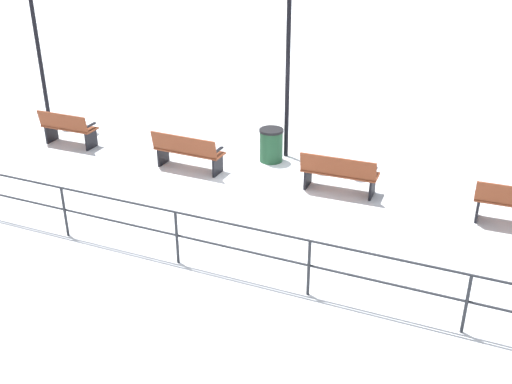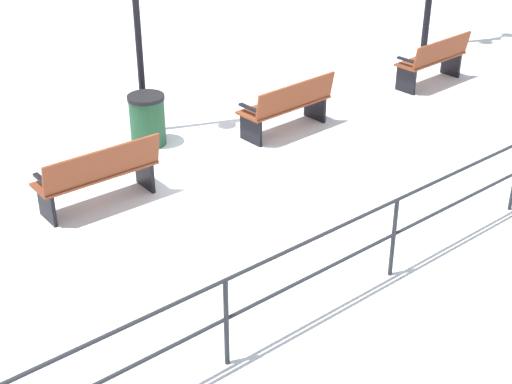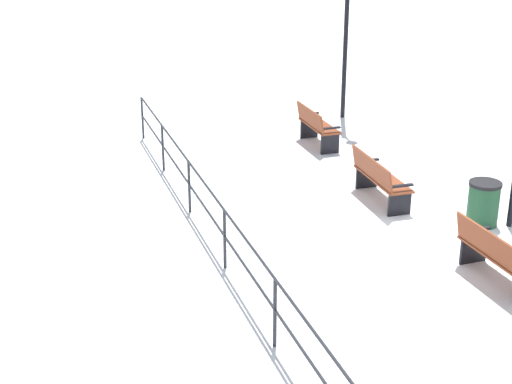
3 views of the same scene
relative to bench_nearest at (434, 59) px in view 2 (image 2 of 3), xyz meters
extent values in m
plane|color=white|center=(0.04, 5.23, -0.49)|extent=(80.00, 80.00, 0.00)
cube|color=brown|center=(0.07, 0.00, -0.01)|extent=(0.52, 1.57, 0.04)
cube|color=brown|center=(-0.16, -0.01, 0.22)|extent=(0.16, 1.56, 0.41)
cube|color=black|center=(0.10, -0.67, -0.25)|extent=(0.42, 0.06, 0.48)
cube|color=black|center=(0.05, 0.68, -0.25)|extent=(0.42, 0.06, 0.48)
cube|color=black|center=(0.12, -0.67, 0.11)|extent=(0.42, 0.08, 0.04)
cube|color=black|center=(0.07, 0.68, 0.11)|extent=(0.42, 0.08, 0.04)
cube|color=brown|center=(0.18, 3.49, -0.04)|extent=(0.57, 1.62, 0.04)
cube|color=brown|center=(-0.08, 3.48, 0.19)|extent=(0.16, 1.61, 0.42)
cube|color=black|center=(0.20, 2.79, -0.26)|extent=(0.47, 0.06, 0.45)
cube|color=black|center=(0.16, 4.19, -0.26)|extent=(0.47, 0.06, 0.45)
cube|color=black|center=(0.22, 2.79, 0.08)|extent=(0.47, 0.08, 0.04)
cube|color=black|center=(0.18, 4.19, 0.08)|extent=(0.47, 0.08, 0.04)
cube|color=brown|center=(-0.05, 6.97, -0.03)|extent=(0.53, 1.65, 0.04)
cube|color=brown|center=(-0.29, 6.98, 0.20)|extent=(0.15, 1.64, 0.43)
cube|color=black|center=(-0.06, 6.25, -0.26)|extent=(0.44, 0.06, 0.45)
cube|color=black|center=(-0.03, 7.69, -0.26)|extent=(0.44, 0.06, 0.45)
cube|color=black|center=(-0.04, 6.25, 0.09)|extent=(0.44, 0.08, 0.04)
cube|color=black|center=(-0.01, 7.69, 0.09)|extent=(0.44, 0.08, 0.04)
cylinder|color=#26282D|center=(-3.63, 5.23, 0.00)|extent=(0.05, 0.05, 0.98)
cylinder|color=#26282D|center=(-3.63, 7.58, 0.00)|extent=(0.05, 0.05, 0.98)
cylinder|color=#26282D|center=(-3.63, 5.23, 0.50)|extent=(0.04, 14.08, 0.04)
cylinder|color=#26282D|center=(-3.63, 5.23, 0.05)|extent=(0.04, 14.08, 0.04)
cylinder|color=#1E4C2D|center=(1.13, 5.44, -0.12)|extent=(0.54, 0.54, 0.74)
cylinder|color=black|center=(1.13, 5.44, 0.28)|extent=(0.57, 0.57, 0.06)
camera|label=1|loc=(-11.26, 0.49, 5.21)|focal=42.78mm
camera|label=2|loc=(-8.15, 10.94, 4.49)|focal=53.01mm
camera|label=3|loc=(-6.56, -5.33, 5.13)|focal=54.81mm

